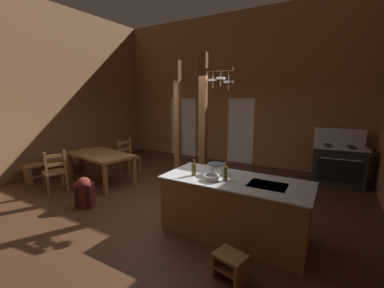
% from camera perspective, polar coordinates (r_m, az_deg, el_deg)
% --- Properties ---
extents(ground_plane, '(8.59, 8.48, 0.10)m').
position_cam_1_polar(ground_plane, '(5.16, -8.36, -13.92)').
color(ground_plane, '#422819').
extents(wall_back, '(8.59, 0.14, 4.60)m').
position_cam_1_polar(wall_back, '(8.11, 8.97, 12.14)').
color(wall_back, '#93663F').
rests_on(wall_back, ground_plane).
extents(wall_left, '(0.14, 8.48, 4.60)m').
position_cam_1_polar(wall_left, '(7.82, -32.71, 10.62)').
color(wall_left, '#93663F').
rests_on(wall_left, ground_plane).
extents(glazed_door_back_left, '(1.00, 0.01, 2.05)m').
position_cam_1_polar(glazed_door_back_left, '(8.90, -2.04, 3.93)').
color(glazed_door_back_left, white).
rests_on(glazed_door_back_left, ground_plane).
extents(glazed_panel_back_right, '(0.84, 0.01, 2.05)m').
position_cam_1_polar(glazed_panel_back_right, '(7.98, 11.11, 2.91)').
color(glazed_panel_back_right, white).
rests_on(glazed_panel_back_right, ground_plane).
extents(kitchen_island, '(2.16, 0.96, 0.90)m').
position_cam_1_polar(kitchen_island, '(3.93, 9.73, -14.24)').
color(kitchen_island, brown).
rests_on(kitchen_island, ground_plane).
extents(stove_range, '(1.20, 0.90, 1.32)m').
position_cam_1_polar(stove_range, '(7.01, 30.59, -4.05)').
color(stove_range, '#262626').
rests_on(stove_range, ground_plane).
extents(support_post_with_pot_rack, '(0.69, 0.26, 2.95)m').
position_cam_1_polar(support_post_with_pot_rack, '(5.01, 2.92, 4.94)').
color(support_post_with_pot_rack, brown).
rests_on(support_post_with_pot_rack, ground_plane).
extents(support_post_center, '(0.14, 0.14, 2.95)m').
position_cam_1_polar(support_post_center, '(6.13, -3.30, 4.95)').
color(support_post_center, brown).
rests_on(support_post_center, ground_plane).
extents(step_stool, '(0.41, 0.36, 0.30)m').
position_cam_1_polar(step_stool, '(3.26, 8.79, -25.63)').
color(step_stool, brown).
rests_on(step_stool, ground_plane).
extents(dining_table, '(1.81, 1.14, 0.74)m').
position_cam_1_polar(dining_table, '(6.46, -20.37, -2.81)').
color(dining_table, brown).
rests_on(dining_table, ground_plane).
extents(ladderback_chair_near_window, '(0.48, 0.48, 0.95)m').
position_cam_1_polar(ladderback_chair_near_window, '(7.12, -14.45, -2.88)').
color(ladderback_chair_near_window, brown).
rests_on(ladderback_chair_near_window, ground_plane).
extents(ladderback_chair_by_post, '(0.56, 0.56, 0.95)m').
position_cam_1_polar(ladderback_chair_by_post, '(6.34, -29.02, -5.64)').
color(ladderback_chair_by_post, brown).
rests_on(ladderback_chair_by_post, ground_plane).
extents(bench_along_left_wall, '(0.43, 1.60, 0.44)m').
position_cam_1_polar(bench_along_left_wall, '(7.58, -28.65, -4.19)').
color(bench_along_left_wall, brown).
rests_on(bench_along_left_wall, ground_plane).
extents(backpack, '(0.39, 0.38, 0.60)m').
position_cam_1_polar(backpack, '(5.26, -23.56, -9.97)').
color(backpack, maroon).
rests_on(backpack, ground_plane).
extents(stockpot_on_counter, '(0.35, 0.28, 0.17)m').
position_cam_1_polar(stockpot_on_counter, '(3.94, 5.59, -5.72)').
color(stockpot_on_counter, silver).
rests_on(stockpot_on_counter, kitchen_island).
extents(mixing_bowl_on_counter, '(0.22, 0.22, 0.08)m').
position_cam_1_polar(mixing_bowl_on_counter, '(3.68, 4.48, -7.70)').
color(mixing_bowl_on_counter, silver).
rests_on(mixing_bowl_on_counter, kitchen_island).
extents(bottle_tall_on_counter, '(0.07, 0.07, 0.26)m').
position_cam_1_polar(bottle_tall_on_counter, '(3.85, 0.42, -5.80)').
color(bottle_tall_on_counter, brown).
rests_on(bottle_tall_on_counter, kitchen_island).
extents(bottle_short_on_counter, '(0.07, 0.07, 0.28)m').
position_cam_1_polar(bottle_short_on_counter, '(3.65, 7.69, -6.69)').
color(bottle_short_on_counter, brown).
rests_on(bottle_short_on_counter, kitchen_island).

